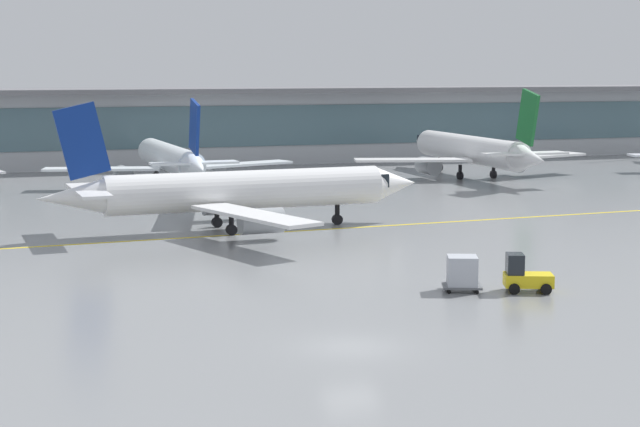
{
  "coord_description": "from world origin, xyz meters",
  "views": [
    {
      "loc": [
        -14.53,
        -41.14,
        12.11
      ],
      "look_at": [
        4.94,
        19.91,
        3.0
      ],
      "focal_mm": 57.68,
      "sensor_mm": 36.0,
      "label": 1
    }
  ],
  "objects_px": {
    "taxiing_regional_jet": "(241,191)",
    "cargo_dolly_lead": "(462,272)",
    "gate_airplane_3": "(471,150)",
    "gate_airplane_2": "(170,159)",
    "baggage_tug": "(524,276)"
  },
  "relations": [
    {
      "from": "taxiing_regional_jet",
      "to": "cargo_dolly_lead",
      "type": "bearing_deg",
      "value": -78.35
    },
    {
      "from": "taxiing_regional_jet",
      "to": "gate_airplane_3",
      "type": "bearing_deg",
      "value": 37.73
    },
    {
      "from": "gate_airplane_2",
      "to": "baggage_tug",
      "type": "xyz_separation_m",
      "value": [
        9.93,
        -56.44,
        -1.9
      ]
    },
    {
      "from": "gate_airplane_2",
      "to": "cargo_dolly_lead",
      "type": "distance_m",
      "value": 55.71
    },
    {
      "from": "gate_airplane_2",
      "to": "gate_airplane_3",
      "type": "height_order",
      "value": "gate_airplane_3"
    },
    {
      "from": "gate_airplane_2",
      "to": "cargo_dolly_lead",
      "type": "bearing_deg",
      "value": -175.65
    },
    {
      "from": "gate_airplane_3",
      "to": "gate_airplane_2",
      "type": "bearing_deg",
      "value": 85.42
    },
    {
      "from": "gate_airplane_2",
      "to": "gate_airplane_3",
      "type": "distance_m",
      "value": 33.35
    },
    {
      "from": "taxiing_regional_jet",
      "to": "cargo_dolly_lead",
      "type": "distance_m",
      "value": 25.42
    },
    {
      "from": "gate_airplane_2",
      "to": "baggage_tug",
      "type": "bearing_deg",
      "value": -172.65
    },
    {
      "from": "baggage_tug",
      "to": "cargo_dolly_lead",
      "type": "height_order",
      "value": "baggage_tug"
    },
    {
      "from": "taxiing_regional_jet",
      "to": "baggage_tug",
      "type": "relative_size",
      "value": 10.08
    },
    {
      "from": "cargo_dolly_lead",
      "to": "taxiing_regional_jet",
      "type": "bearing_deg",
      "value": 125.33
    },
    {
      "from": "gate_airplane_2",
      "to": "gate_airplane_3",
      "type": "bearing_deg",
      "value": -95.99
    },
    {
      "from": "gate_airplane_2",
      "to": "taxiing_regional_jet",
      "type": "relative_size",
      "value": 0.95
    }
  ]
}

